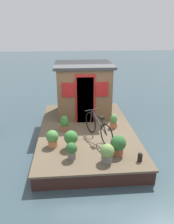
# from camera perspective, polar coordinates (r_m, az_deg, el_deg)

# --- Properties ---
(ground_plane) EXTENTS (60.00, 60.00, 0.00)m
(ground_plane) POSITION_cam_1_polar(r_m,az_deg,el_deg) (7.95, -0.12, -7.29)
(ground_plane) COLOR #384C54
(houseboat_deck) EXTENTS (5.13, 3.20, 0.46)m
(houseboat_deck) POSITION_cam_1_polar(r_m,az_deg,el_deg) (7.84, -0.12, -5.80)
(houseboat_deck) COLOR brown
(houseboat_deck) RESTS_ON ground_plane
(houseboat_cabin) EXTENTS (1.98, 2.19, 2.03)m
(houseboat_cabin) POSITION_cam_1_polar(r_m,az_deg,el_deg) (8.73, -0.91, 5.95)
(houseboat_cabin) COLOR brown
(houseboat_cabin) RESTS_ON houseboat_deck
(bicycle) EXTENTS (1.62, 0.74, 0.85)m
(bicycle) POSITION_cam_1_polar(r_m,az_deg,el_deg) (6.91, 2.90, -4.00)
(bicycle) COLOR black
(bicycle) RESTS_ON houseboat_deck
(potted_plant_rosemary) EXTENTS (0.37, 0.37, 0.51)m
(potted_plant_rosemary) POSITION_cam_1_polar(r_m,az_deg,el_deg) (6.62, -8.99, -6.66)
(potted_plant_rosemary) COLOR #C6754C
(potted_plant_rosemary) RESTS_ON houseboat_deck
(potted_plant_sage) EXTENTS (0.31, 0.31, 0.48)m
(potted_plant_sage) POSITION_cam_1_polar(r_m,az_deg,el_deg) (5.97, -4.03, -9.79)
(potted_plant_sage) COLOR slate
(potted_plant_sage) RESTS_ON houseboat_deck
(potted_plant_basil) EXTENTS (0.40, 0.40, 0.55)m
(potted_plant_basil) POSITION_cam_1_polar(r_m,az_deg,el_deg) (6.43, -4.17, -6.92)
(potted_plant_basil) COLOR #C6754C
(potted_plant_basil) RESTS_ON houseboat_deck
(potted_plant_thyme) EXTENTS (0.44, 0.44, 0.57)m
(potted_plant_thyme) POSITION_cam_1_polar(r_m,az_deg,el_deg) (6.18, 8.08, -8.36)
(potted_plant_thyme) COLOR #935138
(potted_plant_thyme) RESTS_ON houseboat_deck
(potted_plant_fern) EXTENTS (0.26, 0.26, 0.49)m
(potted_plant_fern) POSITION_cam_1_polar(r_m,az_deg,el_deg) (7.78, 6.90, -2.42)
(potted_plant_fern) COLOR #B2603D
(potted_plant_fern) RESTS_ON houseboat_deck
(potted_plant_ivy) EXTENTS (0.38, 0.38, 0.52)m
(potted_plant_ivy) POSITION_cam_1_polar(r_m,az_deg,el_deg) (5.85, 5.22, -10.49)
(potted_plant_ivy) COLOR slate
(potted_plant_ivy) RESTS_ON houseboat_deck
(potted_plant_geranium) EXTENTS (0.28, 0.28, 0.57)m
(potted_plant_geranium) POSITION_cam_1_polar(r_m,az_deg,el_deg) (7.47, -5.84, -2.93)
(potted_plant_geranium) COLOR #935138
(potted_plant_geranium) RESTS_ON houseboat_deck
(mooring_bollard) EXTENTS (0.13, 0.13, 0.25)m
(mooring_bollard) POSITION_cam_1_polar(r_m,az_deg,el_deg) (6.09, 13.59, -11.18)
(mooring_bollard) COLOR black
(mooring_bollard) RESTS_ON houseboat_deck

